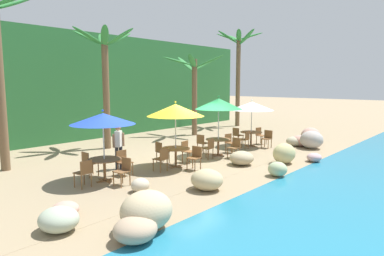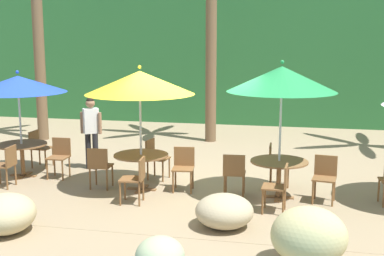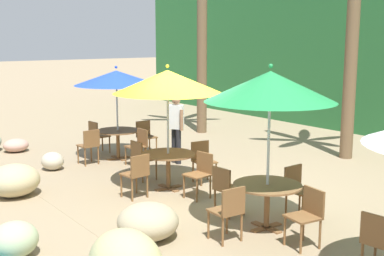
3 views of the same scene
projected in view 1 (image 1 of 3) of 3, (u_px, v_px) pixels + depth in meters
name	position (u px, v px, depth m)	size (l,w,h in m)	color
ground_plane	(188.00, 161.00, 14.08)	(120.00, 120.00, 0.00)	#937F60
terrace_deck	(188.00, 161.00, 14.08)	(18.00, 5.20, 0.01)	#937F60
foliage_backdrop	(72.00, 86.00, 19.58)	(28.00, 2.40, 6.00)	#286633
rock_seawall	(259.00, 159.00, 12.85)	(15.12, 3.10, 0.88)	#A1AE95
umbrella_blue	(103.00, 119.00, 10.95)	(2.08, 2.08, 2.36)	silver
dining_table_blue	(104.00, 163.00, 11.14)	(1.10, 1.10, 0.74)	brown
chair_blue_seaward	(123.00, 161.00, 11.85)	(0.43, 0.44, 0.87)	brown
chair_blue_inland	(88.00, 162.00, 11.66)	(0.44, 0.43, 0.87)	brown
chair_blue_left	(84.00, 172.00, 10.42)	(0.46, 0.46, 0.87)	brown
chair_blue_right	(124.00, 169.00, 10.70)	(0.45, 0.44, 0.87)	brown
umbrella_yellow	(175.00, 110.00, 12.81)	(2.17, 2.17, 2.53)	silver
dining_table_yellow	(176.00, 151.00, 13.01)	(1.10, 1.10, 0.74)	brown
chair_yellow_seaward	(187.00, 150.00, 13.76)	(0.46, 0.47, 0.87)	brown
chair_yellow_inland	(161.00, 151.00, 13.61)	(0.48, 0.48, 0.87)	brown
chair_yellow_left	(162.00, 158.00, 12.31)	(0.44, 0.45, 0.87)	brown
chair_yellow_right	(195.00, 156.00, 12.60)	(0.46, 0.46, 0.87)	brown
umbrella_green	(219.00, 104.00, 14.86)	(2.05, 2.05, 2.65)	silver
dining_table_green	(218.00, 142.00, 15.08)	(1.10, 1.10, 0.74)	brown
chair_green_seaward	(230.00, 142.00, 15.71)	(0.47, 0.48, 0.87)	brown
chair_green_inland	(202.00, 142.00, 15.57)	(0.44, 0.43, 0.87)	brown
chair_green_left	(209.00, 147.00, 14.37)	(0.45, 0.45, 0.87)	brown
chair_green_right	(235.00, 146.00, 14.57)	(0.45, 0.44, 0.87)	brown
umbrella_white	(252.00, 106.00, 17.12)	(2.21, 2.21, 2.38)	silver
dining_table_white	(251.00, 134.00, 17.31)	(1.10, 1.10, 0.74)	brown
chair_white_seaward	(260.00, 134.00, 17.94)	(0.47, 0.48, 0.87)	brown
chair_white_inland	(237.00, 135.00, 17.89)	(0.48, 0.47, 0.87)	brown
chair_white_left	(245.00, 139.00, 16.58)	(0.47, 0.47, 0.87)	brown
chair_white_right	(267.00, 138.00, 16.88)	(0.46, 0.45, 0.87)	brown
palm_tree_second	(105.00, 69.00, 16.33)	(3.19, 3.03, 5.74)	brown
palm_tree_third	(194.00, 81.00, 20.73)	(3.64, 3.80, 4.90)	brown
palm_tree_fourth	(238.00, 62.00, 24.97)	(3.32, 3.35, 6.93)	brown
waiter_in_white	(119.00, 143.00, 12.63)	(0.52, 0.36, 1.70)	#232328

